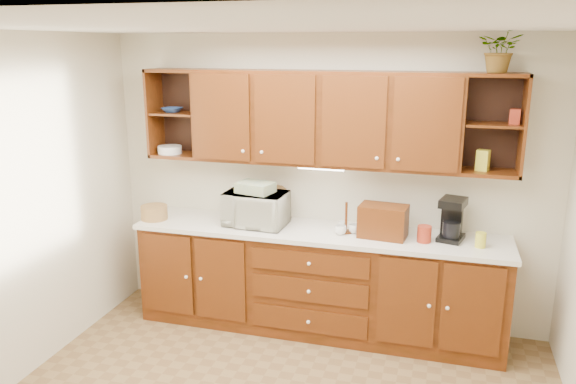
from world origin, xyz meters
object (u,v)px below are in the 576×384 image
Objects in this scene: coffee_maker at (452,220)px; potted_plant at (501,49)px; microwave at (256,209)px; bread_box at (383,221)px.

coffee_maker is 1.38m from potted_plant.
potted_plant reaches higher than microwave.
microwave is 1.13m from bread_box.
coffee_maker is at bearing 15.97° from bread_box.
potted_plant is (0.26, 0.03, 1.36)m from coffee_maker.
potted_plant is at bearing 14.64° from bread_box.
coffee_maker is 1.01× the size of potted_plant.
coffee_maker is at bearing -174.24° from potted_plant.
coffee_maker is (1.68, 0.08, 0.02)m from microwave.
potted_plant is at bearing 5.87° from microwave.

